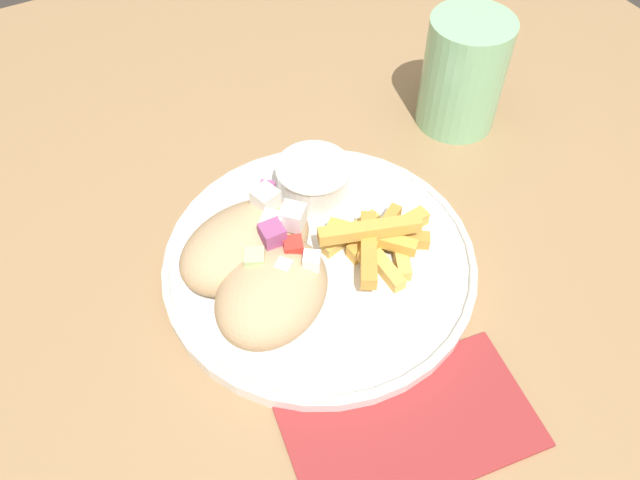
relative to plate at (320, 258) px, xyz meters
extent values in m
cube|color=#9E7A51|center=(0.00, 0.00, -0.03)|extent=(1.10, 1.10, 0.04)
cylinder|color=#9E7A51|center=(0.48, 0.48, -0.41)|extent=(0.06, 0.06, 0.74)
cube|color=maroon|center=(-0.01, -0.16, -0.01)|extent=(0.19, 0.12, 0.00)
cylinder|color=white|center=(0.00, 0.00, 0.00)|extent=(0.26, 0.26, 0.01)
torus|color=white|center=(0.00, 0.00, 0.01)|extent=(0.26, 0.26, 0.01)
ellipsoid|color=tan|center=(-0.06, -0.03, 0.03)|extent=(0.13, 0.12, 0.05)
cube|color=white|center=(-0.03, -0.03, 0.05)|extent=(0.02, 0.02, 0.01)
cube|color=silver|center=(-0.05, -0.03, 0.05)|extent=(0.02, 0.02, 0.01)
cube|color=#A34C84|center=(-0.04, 0.00, 0.06)|extent=(0.02, 0.02, 0.02)
cube|color=#B7D693|center=(-0.06, -0.01, 0.05)|extent=(0.02, 0.02, 0.01)
cube|color=red|center=(-0.03, -0.02, 0.05)|extent=(0.02, 0.02, 0.01)
ellipsoid|color=tan|center=(-0.06, 0.02, 0.03)|extent=(0.12, 0.09, 0.05)
cube|color=red|center=(-0.04, 0.00, 0.06)|extent=(0.01, 0.01, 0.01)
cube|color=silver|center=(-0.04, 0.01, 0.06)|extent=(0.02, 0.02, 0.02)
cube|color=#A34C84|center=(-0.03, 0.04, 0.06)|extent=(0.02, 0.02, 0.01)
cube|color=#B7D693|center=(-0.03, 0.03, 0.05)|extent=(0.02, 0.02, 0.01)
cube|color=white|center=(-0.02, 0.00, 0.06)|extent=(0.03, 0.03, 0.02)
cube|color=white|center=(-0.03, 0.03, 0.06)|extent=(0.02, 0.02, 0.02)
cube|color=#E5B251|center=(0.04, -0.03, 0.01)|extent=(0.01, 0.07, 0.01)
cube|color=#E5B251|center=(0.06, -0.03, 0.01)|extent=(0.03, 0.05, 0.01)
cube|color=#E5B251|center=(0.03, 0.00, 0.01)|extent=(0.06, 0.02, 0.01)
cube|color=gold|center=(0.05, -0.01, 0.01)|extent=(0.07, 0.05, 0.01)
cube|color=gold|center=(0.06, -0.01, 0.01)|extent=(0.08, 0.02, 0.01)
cube|color=gold|center=(0.04, -0.02, 0.03)|extent=(0.08, 0.04, 0.01)
cube|color=gold|center=(0.03, -0.03, 0.02)|extent=(0.05, 0.07, 0.01)
cube|color=gold|center=(0.05, -0.01, 0.02)|extent=(0.06, 0.04, 0.01)
cube|color=gold|center=(0.04, -0.01, 0.02)|extent=(0.06, 0.06, 0.01)
cylinder|color=white|center=(0.03, 0.06, 0.02)|extent=(0.06, 0.06, 0.03)
cylinder|color=white|center=(0.03, 0.06, 0.03)|extent=(0.05, 0.05, 0.01)
torus|color=white|center=(0.03, 0.06, 0.04)|extent=(0.07, 0.07, 0.00)
cylinder|color=#8CCC93|center=(0.21, 0.10, 0.05)|extent=(0.08, 0.08, 0.11)
cylinder|color=silver|center=(0.21, 0.10, 0.03)|extent=(0.07, 0.07, 0.07)
camera|label=1|loc=(-0.15, -0.28, 0.42)|focal=35.00mm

